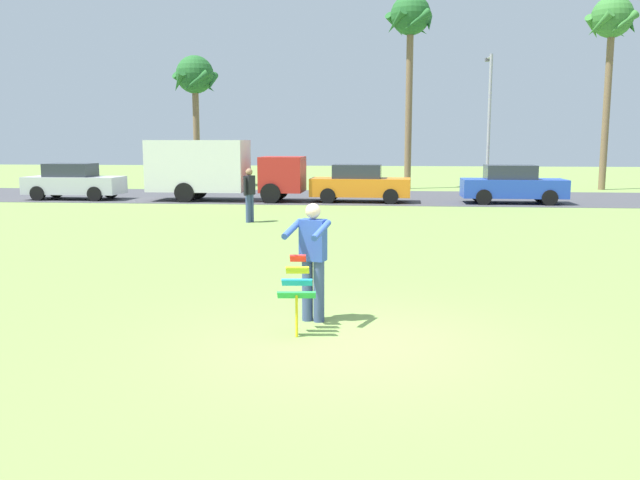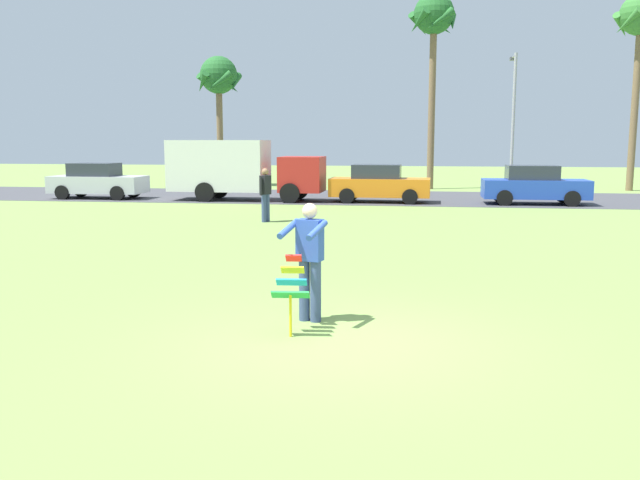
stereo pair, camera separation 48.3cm
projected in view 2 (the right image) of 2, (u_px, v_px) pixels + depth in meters
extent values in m
plane|color=olive|center=(343.00, 342.00, 8.69)|extent=(120.00, 120.00, 0.00)
cube|color=#424247|center=(397.00, 198.00, 30.51)|extent=(120.00, 8.00, 0.01)
cylinder|color=#384772|center=(316.00, 291.00, 9.63)|extent=(0.16, 0.16, 0.90)
cylinder|color=#384772|center=(304.00, 290.00, 9.70)|extent=(0.16, 0.16, 0.90)
cube|color=#2D4CA5|center=(310.00, 240.00, 9.56)|extent=(0.40, 0.31, 0.60)
sphere|color=beige|center=(310.00, 211.00, 9.49)|extent=(0.22, 0.22, 0.22)
cylinder|color=#2D4CA5|center=(317.00, 230.00, 9.22)|extent=(0.24, 0.59, 0.24)
cylinder|color=#2D4CA5|center=(289.00, 229.00, 9.39)|extent=(0.24, 0.59, 0.24)
cube|color=red|center=(294.00, 258.00, 9.29)|extent=(0.24, 0.16, 0.12)
cube|color=yellow|center=(293.00, 270.00, 9.15)|extent=(0.33, 0.17, 0.12)
cube|color=#1E99D8|center=(292.00, 282.00, 9.01)|extent=(0.43, 0.18, 0.12)
cube|color=green|center=(290.00, 295.00, 8.87)|extent=(0.52, 0.19, 0.12)
cylinder|color=yellow|center=(291.00, 316.00, 8.91)|extent=(0.04, 0.04, 0.58)
cube|color=silver|center=(98.00, 184.00, 29.99)|extent=(4.22, 1.75, 0.76)
cube|color=#282D38|center=(94.00, 170.00, 29.92)|extent=(2.03, 1.42, 0.60)
cylinder|color=black|center=(133.00, 190.00, 30.63)|extent=(0.64, 0.23, 0.64)
cylinder|color=black|center=(118.00, 193.00, 29.05)|extent=(0.64, 0.23, 0.64)
cylinder|color=black|center=(81.00, 190.00, 31.03)|extent=(0.64, 0.23, 0.64)
cylinder|color=black|center=(62.00, 192.00, 29.46)|extent=(0.64, 0.23, 0.64)
cube|color=#B2231E|center=(302.00, 174.00, 28.52)|extent=(1.83, 1.93, 1.50)
cube|color=silver|center=(219.00, 165.00, 29.06)|extent=(4.23, 2.07, 2.20)
cylinder|color=black|center=(298.00, 190.00, 29.58)|extent=(0.84, 0.29, 0.84)
cylinder|color=black|center=(290.00, 193.00, 27.79)|extent=(0.84, 0.29, 0.84)
cylinder|color=black|center=(219.00, 189.00, 30.18)|extent=(0.84, 0.29, 0.84)
cylinder|color=black|center=(205.00, 192.00, 28.38)|extent=(0.84, 0.29, 0.84)
cube|color=orange|center=(380.00, 187.00, 28.16)|extent=(4.25, 1.82, 0.76)
cube|color=#282D38|center=(377.00, 172.00, 28.09)|extent=(2.06, 1.45, 0.60)
cylinder|color=black|center=(412.00, 194.00, 28.77)|extent=(0.65, 0.24, 0.64)
cylinder|color=black|center=(410.00, 197.00, 27.20)|extent=(0.65, 0.24, 0.64)
cylinder|color=black|center=(352.00, 193.00, 29.22)|extent=(0.65, 0.24, 0.64)
cylinder|color=black|center=(347.00, 196.00, 27.65)|extent=(0.65, 0.24, 0.64)
cube|color=#2347B7|center=(535.00, 189.00, 27.24)|extent=(4.20, 1.70, 0.76)
cube|color=#282D38|center=(532.00, 173.00, 27.17)|extent=(2.02, 1.40, 0.60)
cylinder|color=black|center=(563.00, 195.00, 27.89)|extent=(0.64, 0.22, 0.64)
cylinder|color=black|center=(572.00, 199.00, 26.31)|extent=(0.64, 0.22, 0.64)
cylinder|color=black|center=(500.00, 195.00, 28.27)|extent=(0.64, 0.22, 0.64)
cylinder|color=black|center=(505.00, 198.00, 26.69)|extent=(0.64, 0.22, 0.64)
cylinder|color=brown|center=(220.00, 133.00, 37.92)|extent=(0.36, 0.36, 6.05)
sphere|color=#236028|center=(219.00, 75.00, 37.44)|extent=(2.10, 2.10, 2.10)
cone|color=#236028|center=(235.00, 83.00, 37.37)|extent=(0.44, 1.56, 1.28)
cone|color=#236028|center=(228.00, 84.00, 38.34)|extent=(1.62, 0.90, 1.28)
cone|color=#236028|center=(209.00, 84.00, 38.16)|extent=(1.27, 1.52, 1.28)
cone|color=#236028|center=(203.00, 82.00, 37.07)|extent=(1.27, 1.52, 1.28)
cone|color=#236028|center=(219.00, 82.00, 36.58)|extent=(1.62, 0.90, 1.28)
cylinder|color=brown|center=(432.00, 105.00, 35.33)|extent=(0.36, 0.36, 8.94)
sphere|color=#236028|center=(434.00, 14.00, 34.63)|extent=(2.10, 2.10, 2.10)
cone|color=#236028|center=(452.00, 22.00, 34.56)|extent=(0.44, 1.56, 1.28)
cone|color=#236028|center=(439.00, 26.00, 35.54)|extent=(1.62, 0.90, 1.28)
cone|color=#236028|center=(419.00, 25.00, 35.36)|extent=(1.27, 1.52, 1.28)
cone|color=#236028|center=(419.00, 21.00, 34.26)|extent=(1.27, 1.52, 1.28)
cone|color=#236028|center=(440.00, 20.00, 33.77)|extent=(1.62, 0.90, 1.28)
cylinder|color=brown|center=(635.00, 106.00, 34.10)|extent=(0.36, 0.36, 8.69)
cone|color=#387A33|center=(621.00, 26.00, 34.14)|extent=(1.27, 1.52, 1.28)
cone|color=#387A33|center=(628.00, 22.00, 33.05)|extent=(1.27, 1.52, 1.28)
cylinder|color=#9E9EA3|center=(513.00, 123.00, 34.13)|extent=(0.16, 0.16, 7.00)
cylinder|color=#9E9EA3|center=(514.00, 56.00, 34.31)|extent=(0.10, 1.40, 0.10)
cube|color=#4C4C51|center=(512.00, 59.00, 34.95)|extent=(0.24, 0.44, 0.16)
cylinder|color=#384772|center=(267.00, 208.00, 21.52)|extent=(0.16, 0.16, 0.90)
cylinder|color=#384772|center=(264.00, 208.00, 21.37)|extent=(0.16, 0.16, 0.90)
cube|color=black|center=(265.00, 185.00, 21.34)|extent=(0.34, 0.42, 0.60)
sphere|color=#9E7051|center=(265.00, 172.00, 21.27)|extent=(0.22, 0.22, 0.22)
cylinder|color=black|center=(270.00, 185.00, 21.54)|extent=(0.09, 0.09, 0.58)
cylinder|color=black|center=(261.00, 186.00, 21.14)|extent=(0.09, 0.09, 0.58)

